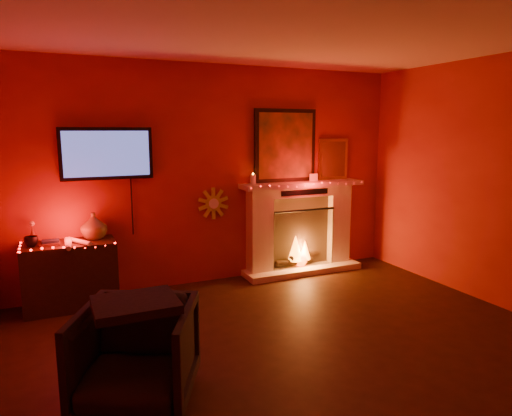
{
  "coord_description": "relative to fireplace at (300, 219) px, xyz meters",
  "views": [
    {
      "loc": [
        -1.87,
        -2.88,
        1.91
      ],
      "look_at": [
        0.19,
        1.7,
        1.05
      ],
      "focal_mm": 32.0,
      "sensor_mm": 36.0,
      "label": 1
    }
  ],
  "objects": [
    {
      "name": "room",
      "position": [
        -1.14,
        -2.39,
        0.63
      ],
      "size": [
        5.0,
        5.0,
        5.0
      ],
      "color": "black",
      "rests_on": "ground"
    },
    {
      "name": "fireplace",
      "position": [
        0.0,
        0.0,
        0.0
      ],
      "size": [
        1.72,
        0.4,
        2.18
      ],
      "color": "beige",
      "rests_on": "floor"
    },
    {
      "name": "tv",
      "position": [
        -2.44,
        0.06,
        0.92
      ],
      "size": [
        1.0,
        0.07,
        1.24
      ],
      "color": "black",
      "rests_on": "room"
    },
    {
      "name": "sunburst_clock",
      "position": [
        -1.19,
        0.09,
        0.28
      ],
      "size": [
        0.4,
        0.03,
        0.4
      ],
      "color": "gold",
      "rests_on": "room"
    },
    {
      "name": "console_table",
      "position": [
        -2.89,
        -0.13,
        -0.32
      ],
      "size": [
        0.95,
        0.6,
        1.01
      ],
      "color": "black",
      "rests_on": "floor"
    },
    {
      "name": "armchair",
      "position": [
        -2.56,
        -2.22,
        -0.36
      ],
      "size": [
        1.04,
        1.05,
        0.72
      ],
      "primitive_type": "imported",
      "rotation": [
        0.0,
        0.0,
        -0.45
      ],
      "color": "black",
      "rests_on": "floor"
    }
  ]
}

